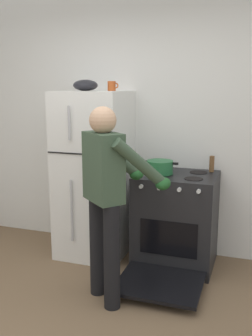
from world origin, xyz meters
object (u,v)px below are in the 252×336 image
object	(u,v)px
refrigerator	(94,175)
mixing_bowl	(85,85)
red_pot	(160,167)
stove_range	(175,221)
coffee_mug	(112,86)
person_cook	(108,188)
pepper_mill	(212,164)

from	to	relation	value
refrigerator	mixing_bowl	distance (m)	0.91
refrigerator	red_pot	distance (m)	0.72
refrigerator	mixing_bowl	world-z (taller)	mixing_bowl
red_pot	refrigerator	bearing A→B (deg)	175.99
stove_range	red_pot	distance (m)	0.56
coffee_mug	mixing_bowl	distance (m)	0.27
stove_range	red_pot	xyz separation A→B (m)	(-0.16, -0.03, 0.54)
person_cook	pepper_mill	xyz separation A→B (m)	(0.68, 1.04, 0.04)
mixing_bowl	red_pot	bearing A→B (deg)	-3.63
refrigerator	stove_range	bearing A→B (deg)	-1.17
person_cook	red_pot	distance (m)	0.82
stove_range	person_cook	size ratio (longest dim) A/B	0.77
mixing_bowl	refrigerator	bearing A→B (deg)	-0.21
red_pot	pepper_mill	size ratio (longest dim) A/B	2.24
person_cook	pepper_mill	world-z (taller)	person_cook
pepper_mill	mixing_bowl	xyz separation A→B (m)	(-1.25, -0.20, 0.76)
red_pot	pepper_mill	xyz separation A→B (m)	(0.46, 0.25, 0.01)
coffee_mug	pepper_mill	size ratio (longest dim) A/B	0.71
stove_range	red_pot	size ratio (longest dim) A/B	3.47
person_cook	red_pot	xyz separation A→B (m)	(0.22, 0.79, 0.03)
red_pot	coffee_mug	bearing A→B (deg)	169.24
red_pot	pepper_mill	distance (m)	0.52
person_cook	pepper_mill	size ratio (longest dim) A/B	10.15
refrigerator	pepper_mill	world-z (taller)	refrigerator
coffee_mug	red_pot	bearing A→B (deg)	-10.76
stove_range	pepper_mill	world-z (taller)	pepper_mill
pepper_mill	coffee_mug	bearing A→B (deg)	-171.35
person_cook	mixing_bowl	xyz separation A→B (m)	(-0.57, 0.84, 0.80)
person_cook	stove_range	bearing A→B (deg)	65.15
refrigerator	coffee_mug	xyz separation A→B (m)	(0.18, 0.05, 0.90)
refrigerator	pepper_mill	xyz separation A→B (m)	(1.17, 0.20, 0.15)
stove_range	coffee_mug	distance (m)	1.47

